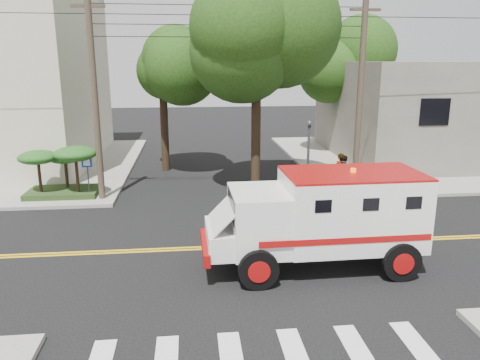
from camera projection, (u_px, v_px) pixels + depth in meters
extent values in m
plane|color=black|center=(239.00, 247.00, 16.10)|extent=(100.00, 100.00, 0.00)
cube|color=gray|center=(422.00, 157.00, 30.49)|extent=(17.00, 17.00, 0.15)
cube|color=#626054|center=(445.00, 109.00, 30.36)|extent=(14.00, 12.00, 6.00)
cylinder|color=#382D23|center=(95.00, 102.00, 20.18)|extent=(0.28, 0.28, 9.00)
cylinder|color=#382D23|center=(360.00, 99.00, 21.61)|extent=(0.28, 0.28, 9.00)
cylinder|color=black|center=(256.00, 121.00, 21.65)|extent=(0.44, 0.44, 7.00)
sphere|color=#17380F|center=(257.00, 42.00, 20.78)|extent=(5.32, 5.32, 5.32)
sphere|color=#17380F|center=(286.00, 28.00, 20.02)|extent=(4.56, 4.56, 4.56)
cylinder|color=black|center=(164.00, 122.00, 26.65)|extent=(0.44, 0.44, 5.60)
sphere|color=#17380F|center=(162.00, 72.00, 25.95)|extent=(3.92, 3.92, 3.92)
sphere|color=#17380F|center=(177.00, 64.00, 25.40)|extent=(3.36, 3.36, 3.36)
cylinder|color=black|center=(338.00, 110.00, 31.66)|extent=(0.44, 0.44, 5.95)
sphere|color=#17380F|center=(341.00, 65.00, 30.92)|extent=(4.20, 4.20, 4.20)
sphere|color=#17380F|center=(358.00, 58.00, 30.32)|extent=(3.60, 3.60, 3.60)
cylinder|color=#3F3F42|center=(308.00, 160.00, 21.44)|extent=(0.12, 0.12, 3.60)
imported|color=#3F3F42|center=(309.00, 131.00, 21.11)|extent=(0.15, 0.18, 0.90)
cylinder|color=#3F3F42|center=(88.00, 179.00, 21.18)|extent=(0.06, 0.06, 2.00)
cube|color=#0C33A5|center=(87.00, 162.00, 20.92)|extent=(0.45, 0.03, 0.45)
cube|color=#1E3314|center=(64.00, 192.00, 21.80)|extent=(3.20, 2.00, 0.24)
cylinder|color=black|center=(40.00, 176.00, 21.20)|extent=(0.14, 0.14, 1.52)
ellipsoid|color=#1C4916|center=(38.00, 157.00, 20.99)|extent=(1.73, 1.73, 0.60)
cylinder|color=black|center=(66.00, 173.00, 22.00)|extent=(0.14, 0.14, 1.36)
ellipsoid|color=#1C4916|center=(65.00, 157.00, 21.81)|extent=(1.55, 1.55, 0.54)
cylinder|color=black|center=(77.00, 174.00, 21.16)|extent=(0.14, 0.14, 1.68)
ellipsoid|color=#1C4916|center=(75.00, 154.00, 20.93)|extent=(1.91, 1.91, 0.66)
cube|color=white|center=(351.00, 209.00, 14.22)|extent=(4.13, 2.48, 2.20)
cube|color=white|center=(259.00, 220.00, 13.92)|extent=(1.72, 2.33, 1.78)
cube|color=black|center=(232.00, 206.00, 13.71)|extent=(0.10, 1.78, 0.73)
cube|color=white|center=(223.00, 238.00, 13.92)|extent=(0.98, 2.11, 0.73)
cube|color=#970B0B|center=(205.00, 247.00, 13.92)|extent=(0.23, 2.26, 0.37)
cube|color=#970B0B|center=(353.00, 173.00, 13.93)|extent=(4.13, 2.48, 0.06)
cylinder|color=black|center=(258.00, 269.00, 13.03)|extent=(1.16, 0.36, 1.15)
cylinder|color=black|center=(247.00, 238.00, 15.29)|extent=(1.16, 0.36, 1.15)
cylinder|color=black|center=(401.00, 261.00, 13.54)|extent=(1.16, 0.36, 1.15)
cylinder|color=black|center=(369.00, 233.00, 15.80)|extent=(1.16, 0.36, 1.15)
imported|color=gray|center=(339.00, 172.00, 22.33)|extent=(0.77, 0.63, 1.81)
imported|color=gray|center=(342.00, 173.00, 22.24)|extent=(0.88, 0.71, 1.74)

